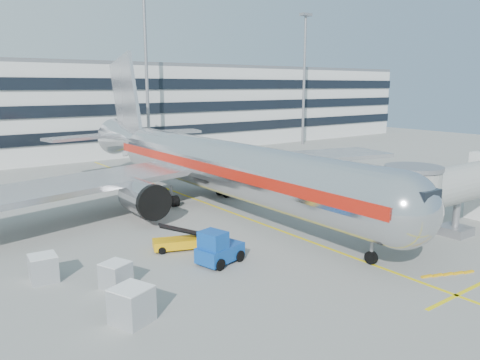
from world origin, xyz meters
TOP-DOWN VIEW (x-y plane):
  - ground at (0.00, 0.00)m, footprint 180.00×180.00m
  - lead_in_line at (0.00, 10.00)m, footprint 0.25×70.00m
  - stop_bar at (0.00, -14.00)m, footprint 6.00×0.25m
  - main_jet at (0.00, 11.72)m, footprint 50.95×48.70m
  - jet_bridge at (12.18, -8.00)m, footprint 17.80×4.50m
  - terminal at (0.00, 57.95)m, footprint 150.00×24.25m
  - light_mast_centre at (8.00, 42.00)m, footprint 2.40×1.20m
  - light_mast_east at (42.00, 42.00)m, footprint 2.40×1.20m
  - belt_loader at (-8.84, 2.15)m, footprint 4.26×2.72m
  - baggage_tug at (-8.23, -1.84)m, footprint 3.50×2.66m
  - cargo_container_left at (-18.38, 2.17)m, footprint 1.69×1.69m
  - cargo_container_right at (-15.19, -1.36)m, footprint 1.91×1.91m
  - cargo_container_front at (-16.14, -5.81)m, footprint 2.29×2.29m
  - ramp_worker at (-7.72, -1.01)m, footprint 0.76×0.78m

SIDE VIEW (x-z plane):
  - ground at x=0.00m, z-range 0.00..0.00m
  - lead_in_line at x=0.00m, z-range 0.00..0.01m
  - stop_bar at x=0.00m, z-range 0.00..0.01m
  - belt_loader at x=-8.84m, z-range -0.43..1.57m
  - cargo_container_right at x=-15.19m, z-range 0.00..1.56m
  - cargo_container_left at x=-18.38m, z-range 0.00..1.67m
  - ramp_worker at x=-7.72m, z-range 0.00..1.81m
  - cargo_container_front at x=-16.14m, z-range 0.01..1.88m
  - baggage_tug at x=-8.23m, z-range -0.15..2.22m
  - jet_bridge at x=12.18m, z-range 0.37..7.37m
  - main_jet at x=0.00m, z-range -3.79..12.26m
  - terminal at x=0.00m, z-range 0.00..15.60m
  - light_mast_centre at x=8.00m, z-range 2.15..27.60m
  - light_mast_east at x=42.00m, z-range 2.15..27.60m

